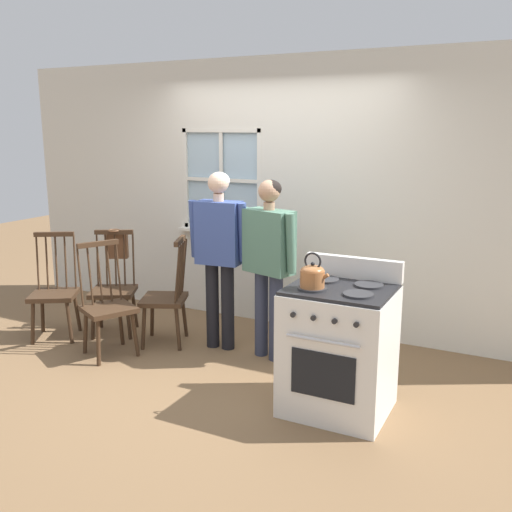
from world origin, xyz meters
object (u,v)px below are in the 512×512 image
(kettle, at_px, (313,275))
(handbag, at_px, (117,245))
(person_elderly_left, at_px, (219,245))
(stove, at_px, (339,348))
(chair_near_wall, at_px, (108,307))
(chair_by_window, at_px, (114,290))
(potted_plant, at_px, (208,221))
(chair_center_cluster, at_px, (54,293))
(person_teen_center, at_px, (269,253))
(chair_near_stove, at_px, (166,298))

(kettle, xyz_separation_m, handbag, (-2.46, 0.87, -0.17))
(person_elderly_left, height_order, stove, person_elderly_left)
(stove, xyz_separation_m, handbag, (-2.62, 0.73, 0.38))
(chair_near_wall, height_order, person_elderly_left, person_elderly_left)
(chair_near_wall, xyz_separation_m, stove, (2.19, -0.07, 0.03))
(chair_by_window, xyz_separation_m, potted_plant, (0.53, 0.93, 0.60))
(chair_near_wall, distance_m, person_elderly_left, 1.14)
(potted_plant, xyz_separation_m, handbag, (-0.64, -0.72, -0.19))
(chair_by_window, relative_size, chair_center_cluster, 1.00)
(person_teen_center, xyz_separation_m, stove, (0.87, -0.65, -0.48))
(chair_center_cluster, xyz_separation_m, chair_near_stove, (1.07, 0.35, 0.00))
(chair_near_stove, bearing_deg, chair_near_wall, -57.49)
(person_elderly_left, bearing_deg, chair_near_wall, -149.90)
(chair_by_window, xyz_separation_m, handbag, (-0.11, 0.21, 0.41))
(chair_by_window, bearing_deg, chair_center_cluster, -169.25)
(person_teen_center, bearing_deg, handbag, -166.29)
(chair_near_stove, bearing_deg, handbag, -129.15)
(handbag, bearing_deg, chair_near_wall, -56.98)
(chair_near_wall, distance_m, stove, 2.19)
(person_teen_center, bearing_deg, potted_plant, 160.50)
(person_elderly_left, height_order, person_teen_center, person_elderly_left)
(chair_near_wall, xyz_separation_m, handbag, (-0.43, 0.67, 0.41))
(chair_by_window, distance_m, person_elderly_left, 1.27)
(chair_center_cluster, height_order, stove, stove)
(chair_near_wall, bearing_deg, potted_plant, 18.74)
(chair_near_wall, height_order, person_teen_center, person_teen_center)
(chair_by_window, height_order, kettle, kettle)
(kettle, relative_size, potted_plant, 0.74)
(chair_near_wall, xyz_separation_m, potted_plant, (0.21, 1.39, 0.60))
(handbag, bearing_deg, potted_plant, 48.27)
(chair_by_window, relative_size, potted_plant, 3.08)
(chair_center_cluster, distance_m, chair_near_stove, 1.13)
(chair_near_stove, distance_m, person_elderly_left, 0.75)
(chair_center_cluster, xyz_separation_m, handbag, (0.33, 0.56, 0.41))
(chair_by_window, distance_m, handbag, 0.47)
(chair_near_wall, bearing_deg, chair_center_cluster, 109.00)
(chair_near_stove, relative_size, person_teen_center, 0.64)
(chair_near_stove, height_order, potted_plant, potted_plant)
(stove, relative_size, handbag, 3.53)
(kettle, bearing_deg, person_elderly_left, 146.76)
(person_elderly_left, distance_m, person_teen_center, 0.50)
(person_teen_center, xyz_separation_m, kettle, (0.71, -0.78, 0.07))
(potted_plant, bearing_deg, chair_center_cluster, -127.27)
(chair_by_window, xyz_separation_m, stove, (2.51, -0.53, 0.03))
(kettle, bearing_deg, chair_center_cluster, 173.65)
(handbag, bearing_deg, person_elderly_left, -3.44)
(chair_center_cluster, height_order, person_teen_center, person_teen_center)
(person_elderly_left, xyz_separation_m, handbag, (-1.25, 0.08, -0.13))
(stove, bearing_deg, potted_plant, 143.65)
(kettle, bearing_deg, chair_near_wall, 174.40)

